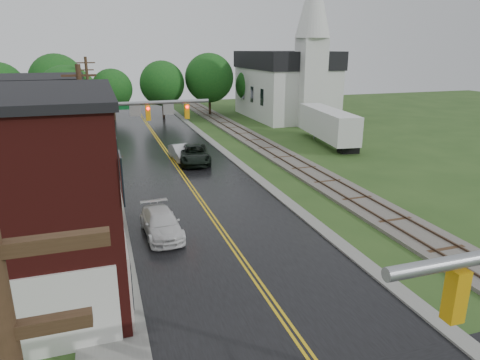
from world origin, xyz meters
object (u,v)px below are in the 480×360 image
tree_left_c (7,110)px  church (288,77)px  utility_pole_b (86,142)px  utility_pole_c (90,100)px  suv_dark (194,154)px  tree_left_e (69,97)px  sedan_silver (181,153)px  pickup_white (161,224)px  semi_trailer (328,124)px  traffic_signal_far (138,121)px

tree_left_c → church: bearing=22.2°
utility_pole_b → utility_pole_c: same height
church → tree_left_c: bearing=-157.8°
church → utility_pole_b: bearing=-130.2°
church → suv_dark: (-18.28, -20.66, -5.05)m
tree_left_c → tree_left_e: 7.82m
church → sedan_silver: (-19.20, -19.25, -5.14)m
tree_left_c → tree_left_e: (5.00, 6.00, 0.30)m
suv_dark → pickup_white: bearing=-101.3°
semi_trailer → tree_left_e: bearing=159.7°
utility_pole_b → tree_left_e: utility_pole_b is taller
traffic_signal_far → pickup_white: 9.48m
semi_trailer → sedan_silver: bearing=-173.2°
tree_left_c → pickup_white: bearing=-63.6°
utility_pole_c → tree_left_e: 2.79m
pickup_white → utility_pole_c: bearing=95.2°
traffic_signal_far → church: bearing=48.7°
utility_pole_b → pickup_white: utility_pole_b is taller
suv_dark → sedan_silver: suv_dark is taller
suv_dark → pickup_white: 15.36m
church → utility_pole_b: 41.55m
utility_pole_b → sedan_silver: bearing=58.7°
tree_left_e → suv_dark: bearing=-50.5°
traffic_signal_far → utility_pole_b: size_ratio=0.82×
traffic_signal_far → tree_left_e: tree_left_e is taller
church → tree_left_e: church is taller
utility_pole_c → sedan_silver: (7.60, -9.51, -4.03)m
tree_left_c → pickup_white: tree_left_c is taller
utility_pole_c → pickup_white: bearing=-82.1°
utility_pole_b → tree_left_e: size_ratio=1.10×
church → pickup_white: bearing=-123.5°
traffic_signal_far → tree_left_e: 19.65m
utility_pole_b → suv_dark: size_ratio=1.59×
suv_dark → semi_trailer: 15.58m
tree_left_c → tree_left_e: size_ratio=0.94×
church → tree_left_e: 29.91m
pickup_white → traffic_signal_far: bearing=88.6°
tree_left_c → sedan_silver: (14.65, -5.41, -3.82)m
traffic_signal_far → utility_pole_c: bearing=101.1°
sedan_silver → pickup_white: sedan_silver is taller
utility_pole_b → tree_left_c: utility_pole_b is taller
suv_dark → semi_trailer: (15.16, 3.31, 1.40)m
suv_dark → sedan_silver: bearing=130.8°
traffic_signal_far → pickup_white: size_ratio=1.60×
suv_dark → tree_left_e: bearing=137.2°
utility_pole_b → utility_pole_c: (0.00, 22.00, 0.00)m
suv_dark → utility_pole_c: bearing=135.6°
church → tree_left_c: size_ratio=2.61×
utility_pole_b → pickup_white: size_ratio=1.96×
tree_left_c → traffic_signal_far: bearing=-51.2°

